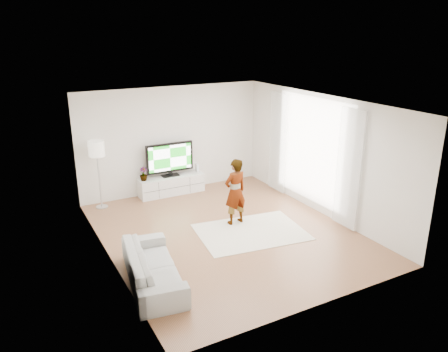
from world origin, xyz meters
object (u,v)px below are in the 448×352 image
media_console (171,185)px  sofa (153,266)px  television (170,158)px  player (235,192)px  floor_lamp (97,152)px  rug (251,232)px

media_console → sofa: size_ratio=0.84×
television → player: bearing=-77.2°
media_console → floor_lamp: (-1.87, -0.06, 1.17)m
player → rug: bearing=90.8°
rug → player: player is taller
television → floor_lamp: (-1.87, -0.09, 0.45)m
media_console → floor_lamp: floor_lamp is taller
rug → floor_lamp: size_ratio=1.35×
media_console → floor_lamp: 2.21m
rug → player: 0.95m
sofa → media_console: bearing=-17.0°
rug → player: bearing=97.4°
rug → player: size_ratio=1.50×
rug → sofa: sofa is taller
media_console → television: television is taller
rug → player: (-0.07, 0.57, 0.76)m
rug → media_console: bearing=101.9°
television → player: player is taller
television → sofa: television is taller
rug → floor_lamp: 4.12m
rug → sofa: bearing=-161.2°
media_console → player: player is taller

